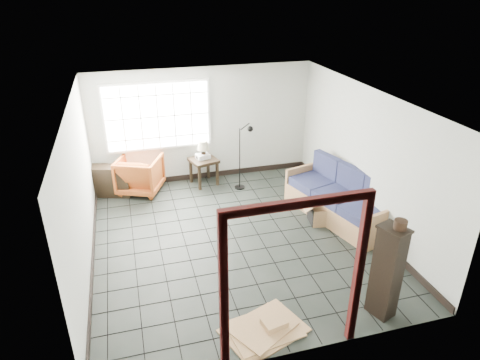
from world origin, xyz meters
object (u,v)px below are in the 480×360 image
object	(u,v)px
tall_shelf	(387,271)
side_table	(204,163)
armchair	(140,173)
futon_sofa	(341,200)

from	to	relation	value
tall_shelf	side_table	bearing A→B (deg)	88.72
side_table	tall_shelf	distance (m)	5.06
tall_shelf	armchair	bearing A→B (deg)	102.54
armchair	tall_shelf	world-z (taller)	tall_shelf
futon_sofa	tall_shelf	xyz separation A→B (m)	(-0.72, -2.59, 0.35)
armchair	side_table	size ratio (longest dim) A/B	1.30
futon_sofa	side_table	world-z (taller)	futon_sofa
side_table	futon_sofa	bearing A→B (deg)	-43.75
armchair	tall_shelf	size ratio (longest dim) A/B	0.64
futon_sofa	side_table	xyz separation A→B (m)	(-2.31, 2.21, 0.14)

